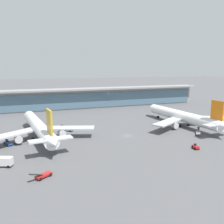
# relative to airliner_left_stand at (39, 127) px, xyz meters

# --- Properties ---
(ground_plane) EXTENTS (1200.00, 1200.00, 0.00)m
(ground_plane) POSITION_rel_airliner_left_stand_xyz_m (37.46, -9.58, -5.10)
(ground_plane) COLOR #515154
(airliner_left_stand) EXTENTS (46.48, 60.85, 16.21)m
(airliner_left_stand) POSITION_rel_airliner_left_stand_xyz_m (0.00, 0.00, 0.00)
(airliner_left_stand) COLOR white
(airliner_left_stand) RESTS_ON ground
(airliner_centre_stand) EXTENTS (46.71, 60.89, 16.21)m
(airliner_centre_stand) POSITION_rel_airliner_left_stand_xyz_m (72.29, -2.64, 0.00)
(airliner_centre_stand) COLOR white
(airliner_centre_stand) RESTS_ON ground
(service_truck_near_nose_red) EXTENTS (6.46, 4.80, 2.70)m
(service_truck_near_nose_red) POSITION_rel_airliner_left_stand_xyz_m (-1.36, -38.87, -4.30)
(service_truck_near_nose_red) COLOR #B21E1E
(service_truck_near_nose_red) RESTS_ON ground
(service_truck_under_wing_red) EXTENTS (7.63, 4.83, 3.10)m
(service_truck_under_wing_red) POSITION_rel_airliner_left_stand_xyz_m (-12.56, -26.61, -3.41)
(service_truck_under_wing_red) COLOR #B21E1E
(service_truck_under_wing_red) RESTS_ON ground
(service_truck_mid_apron_grey) EXTENTS (5.43, 6.06, 2.70)m
(service_truck_mid_apron_grey) POSITION_rel_airliner_left_stand_xyz_m (68.64, -19.25, -4.30)
(service_truck_mid_apron_grey) COLOR gray
(service_truck_mid_apron_grey) RESTS_ON ground
(service_truck_by_tail_blue) EXTENTS (3.78, 6.82, 2.70)m
(service_truck_by_tail_blue) POSITION_rel_airliner_left_stand_xyz_m (-12.21, -4.42, -4.30)
(service_truck_by_tail_blue) COLOR #234C9E
(service_truck_by_tail_blue) RESTS_ON ground
(service_truck_on_taxiway_red) EXTENTS (2.04, 3.05, 2.05)m
(service_truck_on_taxiway_red) POSITION_rel_airliner_left_stand_xyz_m (54.47, -34.41, -4.23)
(service_truck_on_taxiway_red) COLOR #B21E1E
(service_truck_on_taxiway_red) RESTS_ON ground
(service_truck_at_far_stand_blue) EXTENTS (5.54, 5.97, 2.70)m
(service_truck_at_far_stand_blue) POSITION_rel_airliner_left_stand_xyz_m (13.88, 8.10, -4.30)
(service_truck_at_far_stand_blue) COLOR #234C9E
(service_truck_at_far_stand_blue) RESTS_ON ground
(terminal_building) EXTENTS (191.01, 12.80, 15.20)m
(terminal_building) POSITION_rel_airliner_left_stand_xyz_m (37.46, 69.96, 2.76)
(terminal_building) COLOR #9E998E
(terminal_building) RESTS_ON ground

